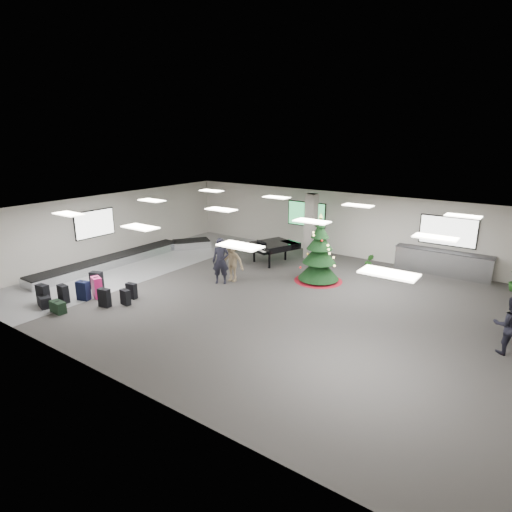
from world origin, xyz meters
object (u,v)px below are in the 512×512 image
Objects in this scene: pink_suitcase at (97,287)px; christmas_tree at (319,258)px; grand_piano at (273,246)px; traveler_b at (232,261)px; baggage_carousel at (129,257)px; potted_plant_left at (369,261)px; traveler_bench at (509,325)px; traveler_a at (221,261)px; service_counter at (442,263)px.

pink_suitcase is 8.89m from christmas_tree.
traveler_b is at bearing -69.05° from grand_piano.
pink_suitcase is 0.28× the size of christmas_tree.
baggage_carousel is at bearing 146.98° from pink_suitcase.
christmas_tree is at bearing -112.05° from potted_plant_left.
pink_suitcase is 0.47× the size of traveler_b.
traveler_bench reaches higher than potted_plant_left.
traveler_a is (5.64, 0.22, 0.74)m from baggage_carousel.
christmas_tree is 1.19× the size of grand_piano.
grand_piano is 1.39× the size of traveler_b.
traveler_b reaches higher than potted_plant_left.
pink_suitcase is at bearing -133.80° from service_counter.
traveler_a reaches higher than grand_piano.
baggage_carousel is 13.55× the size of potted_plant_left.
traveler_a reaches higher than potted_plant_left.
traveler_b is at bearing 6.68° from baggage_carousel.
traveler_bench is (13.17, 4.09, 0.46)m from pink_suitcase.
traveler_b is (0.21, 0.46, -0.08)m from traveler_a.
grand_piano is 3.40× the size of potted_plant_left.
potted_plant_left is at bearing 23.62° from traveler_a.
traveler_b is at bearing -18.79° from traveler_bench.
service_counter is 2.31× the size of traveler_b.
grand_piano is at bearing -158.23° from service_counter.
pink_suitcase is at bearing 0.22° from traveler_bench.
service_counter is 9.25m from traveler_b.
baggage_carousel is 3.98× the size of grand_piano.
traveler_b reaches higher than pink_suitcase.
traveler_a is 6.94m from potted_plant_left.
traveler_bench is at bearing -9.33° from traveler_b.
grand_piano is 3.23m from traveler_b.
baggage_carousel is 11.42m from potted_plant_left.
potted_plant_left is at bearing -58.02° from traveler_bench.
service_counter reaches higher than baggage_carousel.
pink_suitcase is at bearing -91.51° from grand_piano.
traveler_b reaches higher than baggage_carousel.
pink_suitcase is (-10.02, -10.45, -0.15)m from service_counter.
service_counter is at bearing 27.67° from baggage_carousel.
service_counter is 9.72m from traveler_a.
potted_plant_left reaches higher than baggage_carousel.
christmas_tree is (8.79, 2.83, 0.78)m from baggage_carousel.
traveler_a is (2.82, 3.94, 0.56)m from pink_suitcase.
traveler_b is at bearing 37.53° from traveler_a.
christmas_tree is 1.69× the size of traveler_bench.
christmas_tree is at bearing -136.07° from service_counter.
traveler_bench is 8.05m from potted_plant_left.
service_counter reaches higher than potted_plant_left.
potted_plant_left is (-2.91, -1.09, -0.19)m from service_counter.
baggage_carousel is at bearing 179.11° from traveler_b.
grand_piano is (2.96, 7.63, 0.43)m from pink_suitcase.
traveler_b is 6.44m from potted_plant_left.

